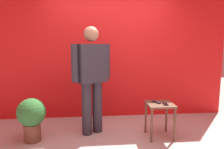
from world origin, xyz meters
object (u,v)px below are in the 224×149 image
Objects in this scene: potted_plant at (32,116)px; tv_remote at (156,102)px; side_table at (160,110)px; standing_person at (92,75)px; cell_phone at (165,104)px.

tv_remote is at bearing -0.04° from potted_plant.
potted_plant is at bearing 178.88° from side_table.
potted_plant is (-1.99, 0.00, -0.17)m from tv_remote.
standing_person is 2.63× the size of potted_plant.
standing_person is at bearing 166.60° from side_table.
side_table is at bearing -1.12° from potted_plant.
standing_person is 1.26m from side_table.
standing_person is 1.14m from potted_plant.
cell_phone reaches higher than side_table.
potted_plant reaches higher than tv_remote.
side_table is 0.14m from tv_remote.
tv_remote is at bearing 143.10° from side_table.
tv_remote reaches higher than cell_phone.
standing_person is at bearing 169.65° from cell_phone.
standing_person reaches higher than potted_plant.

